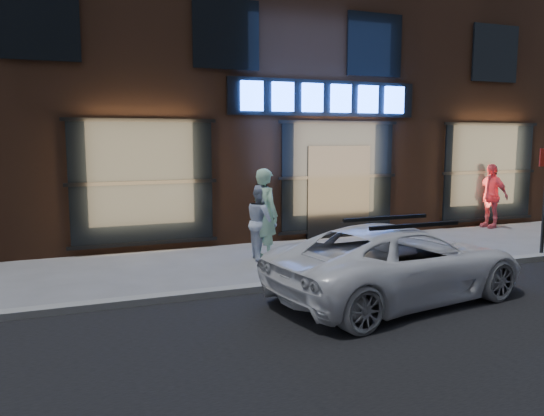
{
  "coord_description": "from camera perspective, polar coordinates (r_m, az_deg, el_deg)",
  "views": [
    {
      "loc": [
        -6.6,
        -8.3,
        2.62
      ],
      "look_at": [
        -2.77,
        1.6,
        1.2
      ],
      "focal_mm": 35.0,
      "sensor_mm": 36.0,
      "label": 1
    }
  ],
  "objects": [
    {
      "name": "man_bowtie",
      "position": [
        11.37,
        -0.74,
        -0.66
      ],
      "size": [
        0.66,
        0.82,
        1.97
      ],
      "primitive_type": "imported",
      "rotation": [
        0.0,
        0.0,
        1.88
      ],
      "color": "#C0FCC8",
      "rests_on": "ground"
    },
    {
      "name": "man_cap",
      "position": [
        11.43,
        -1.11,
        -1.48
      ],
      "size": [
        0.7,
        0.86,
        1.63
      ],
      "primitive_type": "imported",
      "rotation": [
        0.0,
        0.0,
        1.45
      ],
      "color": "white",
      "rests_on": "ground"
    },
    {
      "name": "passerby",
      "position": [
        16.67,
        22.45,
        1.22
      ],
      "size": [
        0.64,
        1.15,
        1.86
      ],
      "primitive_type": "imported",
      "rotation": [
        0.0,
        0.0,
        -1.39
      ],
      "color": "#F0636F",
      "rests_on": "ground"
    },
    {
      "name": "curb",
      "position": [
        10.91,
        16.92,
        -6.29
      ],
      "size": [
        60.0,
        0.25,
        0.12
      ],
      "primitive_type": "cube",
      "color": "gray",
      "rests_on": "ground"
    },
    {
      "name": "ground",
      "position": [
        10.93,
        16.91,
        -6.59
      ],
      "size": [
        90.0,
        90.0,
        0.0
      ],
      "primitive_type": "plane",
      "color": "slate",
      "rests_on": "ground"
    },
    {
      "name": "storefront_building",
      "position": [
        17.76,
        0.91,
        15.81
      ],
      "size": [
        30.2,
        8.28,
        10.3
      ],
      "color": "#54301E",
      "rests_on": "ground"
    },
    {
      "name": "white_suv",
      "position": [
        8.85,
        13.44,
        -5.69
      ],
      "size": [
        4.71,
        2.77,
        1.23
      ],
      "primitive_type": "imported",
      "rotation": [
        0.0,
        0.0,
        1.74
      ],
      "color": "white",
      "rests_on": "ground"
    }
  ]
}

